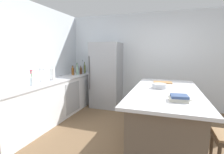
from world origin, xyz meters
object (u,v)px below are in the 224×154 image
object	(u,v)px
refrigerator	(106,75)
sink_faucet	(41,75)
cookbook_stack	(179,98)
paper_towel_roll	(52,74)
whiskey_bottle	(73,71)
olive_oil_bottle	(85,69)
cutting_board	(163,82)
soda_bottle	(83,68)
syrup_bottle	(81,71)
vinegar_bottle	(77,70)
mixing_bowl	(159,86)
kitchen_island	(164,118)
gin_bottle	(77,70)
flower_vase	(32,80)

from	to	relation	value
refrigerator	sink_faucet	size ratio (longest dim) A/B	6.00
cookbook_stack	refrigerator	bearing A→B (deg)	128.62
paper_towel_roll	cookbook_stack	world-z (taller)	paper_towel_roll
paper_towel_roll	whiskey_bottle	xyz separation A→B (m)	(-0.01, 0.89, -0.02)
refrigerator	cookbook_stack	size ratio (longest dim) A/B	6.74
sink_faucet	olive_oil_bottle	bearing A→B (deg)	85.25
olive_oil_bottle	cutting_board	distance (m)	2.56
cookbook_stack	cutting_board	distance (m)	1.26
soda_bottle	cutting_board	size ratio (longest dim) A/B	1.10
cutting_board	whiskey_bottle	bearing A→B (deg)	165.09
cutting_board	cookbook_stack	bearing A→B (deg)	-79.67
syrup_bottle	vinegar_bottle	bearing A→B (deg)	-126.94
refrigerator	cutting_board	distance (m)	1.84
olive_oil_bottle	cookbook_stack	distance (m)	3.46
soda_bottle	mixing_bowl	world-z (taller)	soda_bottle
whiskey_bottle	cookbook_stack	world-z (taller)	whiskey_bottle
kitchen_island	refrigerator	distance (m)	2.34
gin_bottle	mixing_bowl	bearing A→B (deg)	-29.51
cutting_board	olive_oil_bottle	bearing A→B (deg)	154.00
cookbook_stack	cutting_board	bearing A→B (deg)	100.33
kitchen_island	olive_oil_bottle	distance (m)	3.01
soda_bottle	gin_bottle	world-z (taller)	soda_bottle
syrup_bottle	cookbook_stack	bearing A→B (deg)	-40.45
kitchen_island	syrup_bottle	distance (m)	2.92
kitchen_island	cutting_board	xyz separation A→B (m)	(-0.06, 0.66, 0.47)
kitchen_island	soda_bottle	distance (m)	2.98
sink_faucet	refrigerator	bearing A→B (deg)	60.12
refrigerator	vinegar_bottle	world-z (taller)	refrigerator
flower_vase	olive_oil_bottle	distance (m)	2.03
kitchen_island	olive_oil_bottle	xyz separation A→B (m)	(-2.37, 1.78, 0.56)
paper_towel_roll	syrup_bottle	distance (m)	1.19
soda_bottle	gin_bottle	bearing A→B (deg)	-94.28
syrup_bottle	whiskey_bottle	world-z (taller)	whiskey_bottle
mixing_bowl	cutting_board	xyz separation A→B (m)	(0.04, 0.55, -0.03)
paper_towel_roll	vinegar_bottle	bearing A→B (deg)	89.88
soda_bottle	syrup_bottle	size ratio (longest dim) A/B	1.70
flower_vase	paper_towel_roll	size ratio (longest dim) A/B	0.97
sink_faucet	gin_bottle	distance (m)	1.33
mixing_bowl	sink_faucet	bearing A→B (deg)	-179.42
paper_towel_roll	kitchen_island	bearing A→B (deg)	-9.46
vinegar_bottle	cutting_board	bearing A→B (deg)	-19.17
refrigerator	paper_towel_roll	world-z (taller)	refrigerator
syrup_bottle	mixing_bowl	world-z (taller)	syrup_bottle
olive_oil_bottle	syrup_bottle	distance (m)	0.19
kitchen_island	gin_bottle	world-z (taller)	gin_bottle
refrigerator	vinegar_bottle	bearing A→B (deg)	-170.13
sink_faucet	vinegar_bottle	xyz separation A→B (m)	(0.04, 1.41, -0.05)
cookbook_stack	vinegar_bottle	bearing A→B (deg)	141.73
refrigerator	flower_vase	size ratio (longest dim) A/B	5.94
soda_bottle	gin_bottle	size ratio (longest dim) A/B	1.20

